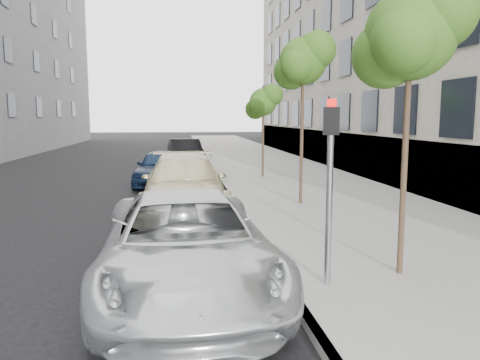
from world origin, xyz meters
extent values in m
plane|color=black|center=(0.00, 0.00, 0.00)|extent=(160.00, 160.00, 0.00)
cube|color=gray|center=(4.30, 24.00, 0.07)|extent=(6.40, 72.00, 0.14)
cube|color=#9E9B93|center=(1.18, 24.00, 0.07)|extent=(0.15, 72.00, 0.14)
cylinder|color=#38281C|center=(3.20, 1.50, 2.45)|extent=(0.10, 0.10, 4.63)
sphere|color=#285E18|center=(3.20, 1.50, 4.07)|extent=(1.46, 1.46, 1.46)
sphere|color=#285E18|center=(3.55, 1.30, 4.37)|extent=(1.17, 1.17, 1.17)
sphere|color=#285E18|center=(2.90, 1.75, 3.77)|extent=(1.09, 1.09, 1.09)
cylinder|color=#38281C|center=(3.20, 8.00, 2.62)|extent=(0.10, 0.10, 4.96)
sphere|color=#285E18|center=(3.20, 8.00, 4.40)|extent=(1.40, 1.40, 1.40)
sphere|color=#285E18|center=(3.55, 7.80, 4.70)|extent=(1.12, 1.12, 1.12)
sphere|color=#285E18|center=(2.90, 8.25, 4.10)|extent=(1.05, 1.05, 1.05)
cylinder|color=#38281C|center=(3.20, 14.50, 2.12)|extent=(0.10, 0.10, 3.96)
sphere|color=#285E18|center=(3.20, 14.50, 3.40)|extent=(1.20, 1.20, 1.20)
sphere|color=#285E18|center=(3.55, 14.30, 3.70)|extent=(0.96, 0.96, 0.96)
sphere|color=#285E18|center=(2.90, 14.75, 3.10)|extent=(0.90, 0.90, 0.90)
cylinder|color=#939699|center=(1.81, 1.15, 1.32)|extent=(0.10, 0.10, 2.36)
cube|color=black|center=(1.81, 1.15, 2.71)|extent=(0.28, 0.24, 0.42)
cube|color=red|center=(1.81, 1.15, 2.98)|extent=(0.16, 0.13, 0.12)
imported|color=silver|center=(-0.41, 1.44, 0.78)|extent=(2.82, 5.72, 1.56)
imported|color=beige|center=(-0.34, 7.70, 0.83)|extent=(2.33, 5.71, 1.66)
imported|color=#11203A|center=(-1.18, 13.31, 0.73)|extent=(2.33, 4.51, 1.47)
imported|color=black|center=(-0.10, 20.58, 0.76)|extent=(2.12, 4.77, 1.52)
imported|color=#B2B5BA|center=(-0.10, 25.62, 0.62)|extent=(2.34, 4.47, 1.24)
camera|label=1|loc=(-0.50, -5.74, 2.77)|focal=35.00mm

